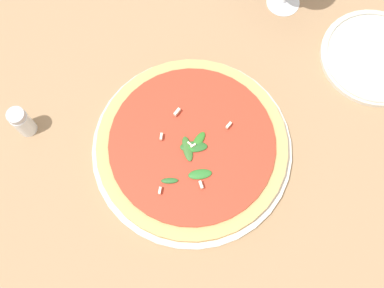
# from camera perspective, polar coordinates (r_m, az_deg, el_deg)

# --- Properties ---
(ground_plane) EXTENTS (6.00, 6.00, 0.00)m
(ground_plane) POSITION_cam_1_polar(r_m,az_deg,el_deg) (0.79, -1.96, -0.03)
(ground_plane) COLOR #9E7A56
(pizza_arugula_main) EXTENTS (0.35, 0.35, 0.05)m
(pizza_arugula_main) POSITION_cam_1_polar(r_m,az_deg,el_deg) (0.77, -0.00, -0.32)
(pizza_arugula_main) COLOR silver
(pizza_arugula_main) RESTS_ON ground_plane
(side_plate_white) EXTENTS (0.20, 0.20, 0.02)m
(side_plate_white) POSITION_cam_1_polar(r_m,az_deg,el_deg) (0.92, 22.25, 10.30)
(side_plate_white) COLOR silver
(side_plate_white) RESTS_ON ground_plane
(shaker_pepper) EXTENTS (0.03, 0.03, 0.07)m
(shaker_pepper) POSITION_cam_1_polar(r_m,az_deg,el_deg) (0.83, -20.77, 2.64)
(shaker_pepper) COLOR silver
(shaker_pepper) RESTS_ON ground_plane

